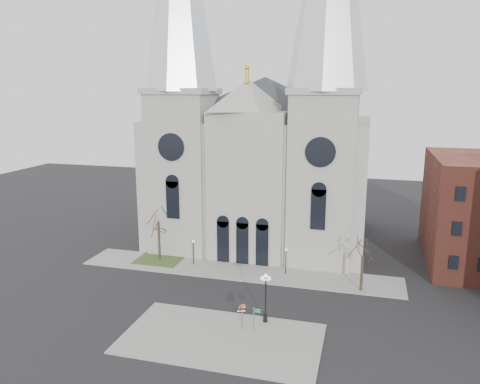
% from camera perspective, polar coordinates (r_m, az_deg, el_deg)
% --- Properties ---
extents(ground, '(160.00, 160.00, 0.00)m').
position_cam_1_polar(ground, '(49.64, -3.86, -14.21)').
color(ground, black).
rests_on(ground, ground).
extents(sidewalk_near, '(18.00, 10.00, 0.14)m').
position_cam_1_polar(sidewalk_near, '(44.58, -2.26, -17.39)').
color(sidewalk_near, gray).
rests_on(sidewalk_near, ground).
extents(sidewalk_far, '(40.00, 6.00, 0.14)m').
position_cam_1_polar(sidewalk_far, '(59.18, -0.32, -9.58)').
color(sidewalk_far, gray).
rests_on(sidewalk_far, ground).
extents(grass_patch, '(6.00, 5.00, 0.18)m').
position_cam_1_polar(grass_patch, '(63.69, -9.74, -8.12)').
color(grass_patch, '#324F22').
rests_on(grass_patch, ground).
extents(cathedral, '(33.00, 26.66, 54.00)m').
position_cam_1_polar(cathedral, '(66.48, 2.46, 9.16)').
color(cathedral, '#A19D96').
rests_on(cathedral, ground).
extents(tree_left, '(3.20, 3.20, 7.50)m').
position_cam_1_polar(tree_left, '(61.99, -9.93, -3.36)').
color(tree_left, '#2D2219').
rests_on(tree_left, ground).
extents(tree_right, '(3.20, 3.20, 6.00)m').
position_cam_1_polar(tree_right, '(53.84, 14.76, -7.27)').
color(tree_right, '#2D2219').
rests_on(tree_right, ground).
extents(ped_lamp_left, '(0.32, 0.32, 3.26)m').
position_cam_1_polar(ped_lamp_left, '(60.62, -5.70, -6.82)').
color(ped_lamp_left, black).
rests_on(ped_lamp_left, sidewalk_far).
extents(ped_lamp_right, '(0.32, 0.32, 3.26)m').
position_cam_1_polar(ped_lamp_right, '(57.60, 5.62, -7.86)').
color(ped_lamp_right, black).
rests_on(ped_lamp_right, sidewalk_far).
extents(stop_sign, '(0.76, 0.28, 2.20)m').
position_cam_1_polar(stop_sign, '(45.78, 0.29, -14.19)').
color(stop_sign, slate).
rests_on(stop_sign, sidewalk_near).
extents(globe_lamp, '(1.18, 1.18, 4.98)m').
position_cam_1_polar(globe_lamp, '(45.82, 3.14, -12.04)').
color(globe_lamp, black).
rests_on(globe_lamp, sidewalk_near).
extents(one_way_sign, '(0.87, 0.35, 2.09)m').
position_cam_1_polar(one_way_sign, '(45.26, 0.21, -14.75)').
color(one_way_sign, slate).
rests_on(one_way_sign, sidewalk_near).
extents(street_name_sign, '(0.76, 0.10, 2.38)m').
position_cam_1_polar(street_name_sign, '(44.93, 1.80, -15.01)').
color(street_name_sign, slate).
rests_on(street_name_sign, sidewalk_near).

